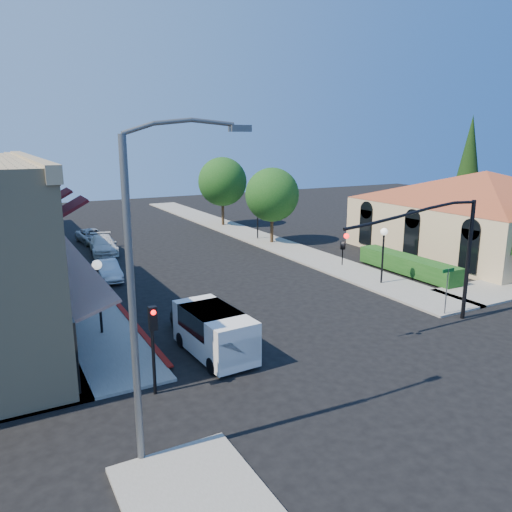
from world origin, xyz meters
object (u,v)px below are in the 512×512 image
white_van (215,330)px  secondary_signal (153,334)px  lamppost_right_far (258,209)px  parked_car_c (103,245)px  street_tree_a (272,195)px  parked_car_d (92,236)px  street_tree_b (222,182)px  lamppost_right_near (384,241)px  parked_car_b (107,270)px  lamppost_left_near (98,278)px  signal_mast_arm (439,243)px  parked_car_a (192,323)px  street_name_sign (447,284)px  lamppost_left_far (56,229)px  conifer_far (469,165)px  cobra_streetlight (144,280)px

white_van → secondary_signal: bearing=-147.7°
lamppost_right_far → parked_car_c: size_ratio=0.75×
lamppost_right_far → white_van: 24.54m
street_tree_a → parked_car_d: size_ratio=1.49×
street_tree_b → lamppost_right_near: bearing=-90.7°
white_van → parked_car_b: bearing=95.8°
secondary_signal → street_tree_a: bearing=50.8°
secondary_signal → lamppost_left_near: (-0.50, 6.59, 0.42)m
signal_mast_arm → lamppost_right_near: size_ratio=2.24×
street_tree_a → parked_car_d: street_tree_a is taller
parked_car_a → lamppost_right_near: bearing=10.4°
street_tree_b → lamppost_right_near: street_tree_b is taller
street_name_sign → lamppost_left_far: 25.48m
lamppost_left_near → street_tree_a: bearing=39.0°
conifer_far → lamppost_left_far: 36.90m
parked_car_a → street_tree_a: bearing=51.5°
signal_mast_arm → parked_car_b: (-12.06, 15.72, -3.47)m
lamppost_right_near → conifer_far: bearing=27.1°
street_name_sign → parked_car_a: bearing=162.8°
street_tree_b → signal_mast_arm: bearing=-95.5°
lamppost_right_near → lamppost_right_far: size_ratio=1.00×
lamppost_right_near → parked_car_c: bearing=128.0°
street_tree_b → parked_car_b: (-15.00, -14.78, -3.92)m
white_van → parked_car_b: size_ratio=1.19×
conifer_far → lamppost_left_near: (-36.50, -10.00, -3.62)m
lamppost_right_near → lamppost_right_far: same height
cobra_streetlight → lamppost_right_far: size_ratio=2.61×
street_tree_a → street_tree_b: bearing=90.0°
secondary_signal → white_van: bearing=32.3°
white_van → parked_car_d: 26.06m
lamppost_left_near → white_van: (3.70, -4.56, -1.61)m
secondary_signal → parked_car_d: 28.31m
white_van → parked_car_b: 13.86m
white_van → parked_car_b: white_van is taller
lamppost_right_far → white_van: (-13.30, -20.56, -1.61)m
street_tree_a → parked_car_c: bearing=167.6°
lamppost_right_near → white_van: bearing=-161.1°
signal_mast_arm → cobra_streetlight: bearing=-166.9°
secondary_signal → lamppost_left_near: 6.63m
secondary_signal → lamppost_right_far: lamppost_right_far is taller
secondary_signal → parked_car_d: (3.20, 28.08, -1.71)m
lamppost_left_far → white_van: 19.00m
conifer_far → parked_car_c: bearing=168.0°
lamppost_left_near → lamppost_left_far: 14.00m
street_name_sign → lamppost_right_far: bearing=87.4°
parked_car_c → signal_mast_arm: bearing=-59.0°
conifer_far → lamppost_right_near: (-19.50, -10.00, -3.62)m
conifer_far → secondary_signal: bearing=-155.3°
street_name_sign → lamppost_right_far: (1.00, 21.80, 1.04)m
lamppost_left_far → lamppost_right_near: size_ratio=1.00×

